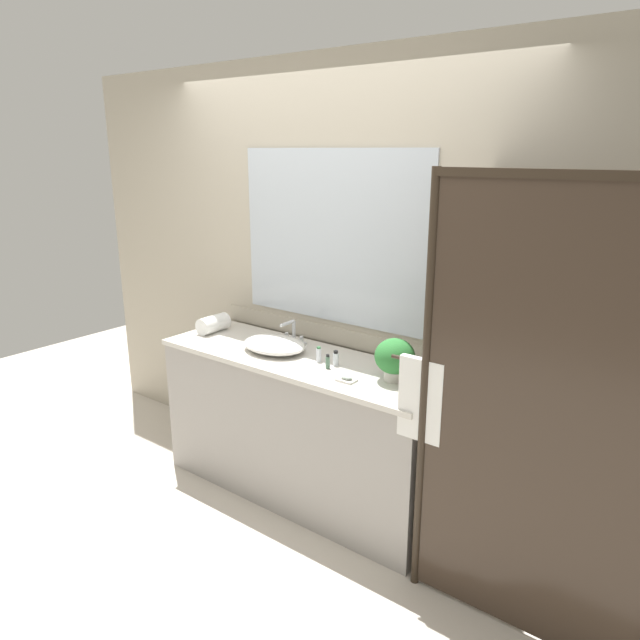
# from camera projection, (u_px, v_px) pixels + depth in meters

# --- Properties ---
(ground_plane) EXTENTS (8.00, 8.00, 0.00)m
(ground_plane) POSITION_uv_depth(u_px,v_px,m) (301.00, 492.00, 3.68)
(ground_plane) COLOR beige
(wall_back_with_mirror) EXTENTS (4.40, 0.06, 2.60)m
(wall_back_with_mirror) POSITION_uv_depth(u_px,v_px,m) (335.00, 279.00, 3.58)
(wall_back_with_mirror) COLOR #B2A893
(wall_back_with_mirror) RESTS_ON ground_plane
(vanity_cabinet) EXTENTS (1.80, 0.58, 0.90)m
(vanity_cabinet) POSITION_uv_depth(u_px,v_px,m) (301.00, 426.00, 3.56)
(vanity_cabinet) COLOR #9E9993
(vanity_cabinet) RESTS_ON ground_plane
(shower_enclosure) EXTENTS (1.20, 0.59, 2.00)m
(shower_enclosure) POSITION_uv_depth(u_px,v_px,m) (501.00, 402.00, 2.51)
(shower_enclosure) COLOR #2D2319
(shower_enclosure) RESTS_ON ground_plane
(sink_basin) EXTENTS (0.41, 0.31, 0.08)m
(sink_basin) POSITION_uv_depth(u_px,v_px,m) (274.00, 345.00, 3.52)
(sink_basin) COLOR white
(sink_basin) RESTS_ON vanity_cabinet
(faucet) EXTENTS (0.17, 0.14, 0.16)m
(faucet) POSITION_uv_depth(u_px,v_px,m) (293.00, 336.00, 3.64)
(faucet) COLOR silver
(faucet) RESTS_ON vanity_cabinet
(potted_plant) EXTENTS (0.21, 0.21, 0.23)m
(potted_plant) POSITION_uv_depth(u_px,v_px,m) (395.00, 358.00, 3.05)
(potted_plant) COLOR beige
(potted_plant) RESTS_ON vanity_cabinet
(soap_dish) EXTENTS (0.10, 0.07, 0.04)m
(soap_dish) POSITION_uv_depth(u_px,v_px,m) (347.00, 379.00, 3.06)
(soap_dish) COLOR silver
(soap_dish) RESTS_ON vanity_cabinet
(amenity_bottle_lotion) EXTENTS (0.03, 0.03, 0.09)m
(amenity_bottle_lotion) POSITION_uv_depth(u_px,v_px,m) (319.00, 355.00, 3.34)
(amenity_bottle_lotion) COLOR silver
(amenity_bottle_lotion) RESTS_ON vanity_cabinet
(amenity_bottle_conditioner) EXTENTS (0.02, 0.02, 0.08)m
(amenity_bottle_conditioner) POSITION_uv_depth(u_px,v_px,m) (328.00, 362.00, 3.24)
(amenity_bottle_conditioner) COLOR #4C7056
(amenity_bottle_conditioner) RESTS_ON vanity_cabinet
(amenity_bottle_shampoo) EXTENTS (0.03, 0.03, 0.09)m
(amenity_bottle_shampoo) POSITION_uv_depth(u_px,v_px,m) (336.00, 359.00, 3.28)
(amenity_bottle_shampoo) COLOR silver
(amenity_bottle_shampoo) RESTS_ON vanity_cabinet
(rolled_towel_near_edge) EXTENTS (0.12, 0.22, 0.11)m
(rolled_towel_near_edge) POSITION_uv_depth(u_px,v_px,m) (213.00, 324.00, 3.88)
(rolled_towel_near_edge) COLOR white
(rolled_towel_near_edge) RESTS_ON vanity_cabinet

